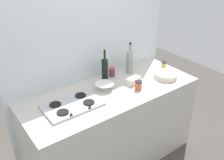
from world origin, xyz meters
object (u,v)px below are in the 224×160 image
Objects in this scene: wine_bottle_leftmost at (105,69)px; wine_bottle_mid_left at (130,61)px; condiment_jar_rear at (139,85)px; butter_dish at (134,81)px; condiment_jar_front at (112,72)px; plate_stack at (166,75)px; condiment_jar_spare at (164,66)px; mixing_bowl at (104,86)px; stovetop_hob at (72,105)px.

wine_bottle_leftmost is 0.34m from wine_bottle_mid_left.
wine_bottle_leftmost is 0.39m from condiment_jar_rear.
condiment_jar_front is at bearing 105.76° from butter_dish.
plate_stack is 0.67m from wine_bottle_leftmost.
condiment_jar_rear is 0.54m from condiment_jar_spare.
condiment_jar_front is (0.24, 0.19, 0.01)m from mixing_bowl.
plate_stack is at bearing -28.70° from wine_bottle_leftmost.
wine_bottle_leftmost is 2.46× the size of butter_dish.
wine_bottle_leftmost is 1.06× the size of wine_bottle_mid_left.
butter_dish is at bearing -176.24° from condiment_jar_spare.
plate_stack is 1.32× the size of mixing_bowl.
wine_bottle_mid_left is 0.40m from condiment_jar_spare.
stovetop_hob is at bearing -165.60° from wine_bottle_mid_left.
wine_bottle_leftmost reaches higher than condiment_jar_spare.
wine_bottle_leftmost reaches higher than mixing_bowl.
wine_bottle_leftmost is 2.02× the size of mixing_bowl.
condiment_jar_front is 0.86× the size of condiment_jar_spare.
stovetop_hob is 2.08× the size of plate_stack.
condiment_jar_front is at bearing 156.52° from condiment_jar_spare.
plate_stack is at bearing -128.64° from condiment_jar_spare.
wine_bottle_leftmost is 0.18m from condiment_jar_front.
butter_dish reaches higher than plate_stack.
butter_dish is 1.40× the size of condiment_jar_spare.
butter_dish is at bearing 71.63° from condiment_jar_rear.
mixing_bowl is at bearing 164.53° from plate_stack.
plate_stack is 0.66× the size of wine_bottle_leftmost.
mixing_bowl is 0.32m from butter_dish.
plate_stack is 0.38m from butter_dish.
wine_bottle_leftmost is 4.03× the size of condiment_jar_rear.
condiment_jar_spare is (0.79, -0.05, 0.02)m from mixing_bowl.
stovetop_hob is 0.55m from wine_bottle_leftmost.
condiment_jar_front is (0.63, 0.26, 0.03)m from stovetop_hob.
condiment_jar_spare reaches higher than butter_dish.
condiment_jar_rear is at bearing -163.48° from condiment_jar_spare.
wine_bottle_leftmost is (-0.58, 0.32, 0.11)m from plate_stack.
stovetop_hob is 1.36× the size of wine_bottle_leftmost.
wine_bottle_leftmost is at bearing 22.09° from stovetop_hob.
condiment_jar_spare is at bearing -23.48° from condiment_jar_front.
mixing_bowl is 0.30m from condiment_jar_front.
mixing_bowl is at bearing -140.78° from condiment_jar_front.
condiment_jar_rear reaches higher than butter_dish.
mixing_bowl is at bearing 176.58° from condiment_jar_spare.
plate_stack is at bearing 1.84° from condiment_jar_rear.
wine_bottle_mid_left is (0.34, 0.01, -0.00)m from wine_bottle_leftmost.
wine_bottle_mid_left reaches higher than mixing_bowl.
plate_stack is 2.26× the size of condiment_jar_spare.
condiment_jar_front is at bearing 24.60° from wine_bottle_leftmost.
condiment_jar_spare is (0.48, 0.03, 0.02)m from butter_dish.
condiment_jar_rear is at bearing -36.34° from mixing_bowl.
condiment_jar_rear is at bearing -108.37° from butter_dish.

